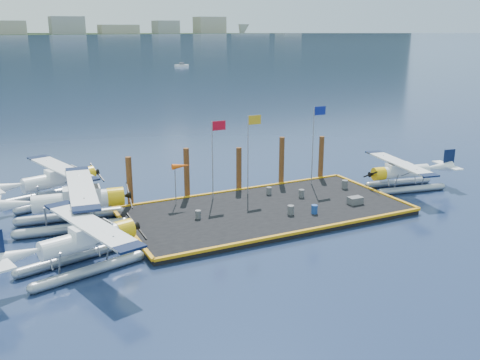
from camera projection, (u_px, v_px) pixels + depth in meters
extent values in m
plane|color=#18274A|center=(265.00, 214.00, 38.96)|extent=(4000.00, 4000.00, 0.00)
cube|color=black|center=(265.00, 211.00, 38.90)|extent=(20.00, 10.00, 0.40)
cone|color=black|center=(120.00, 31.00, 1437.25)|extent=(1100.00, 1100.00, 360.00)
cone|color=#435359|center=(170.00, 29.00, 2253.33)|extent=(1300.00, 1300.00, 560.00)
cone|color=#435359|center=(244.00, 29.00, 2294.30)|extent=(1000.00, 1000.00, 420.00)
cylinder|color=#959BA2|center=(72.00, 258.00, 30.79)|extent=(6.20, 2.17, 0.61)
cylinder|color=#959BA2|center=(89.00, 271.00, 29.18)|extent=(6.20, 2.17, 0.61)
cylinder|color=white|center=(82.00, 241.00, 29.73)|extent=(4.82, 2.26, 1.11)
cube|color=white|center=(91.00, 232.00, 30.02)|extent=(2.43, 1.64, 0.91)
cube|color=black|center=(96.00, 228.00, 30.15)|extent=(1.63, 1.38, 0.55)
cylinder|color=yellow|center=(124.00, 230.00, 31.38)|extent=(1.27, 1.39, 1.17)
cube|color=black|center=(136.00, 226.00, 31.92)|extent=(0.63, 2.19, 1.13)
cube|color=white|center=(91.00, 224.00, 29.88)|extent=(3.77, 9.17, 0.12)
cube|color=black|center=(59.00, 205.00, 33.03)|extent=(1.69, 1.26, 0.13)
cube|color=black|center=(130.00, 247.00, 26.73)|extent=(1.69, 1.26, 0.13)
cylinder|color=#959BA2|center=(70.00, 216.00, 37.44)|extent=(6.89, 1.45, 0.66)
cylinder|color=#959BA2|center=(71.00, 228.00, 35.23)|extent=(6.89, 1.45, 0.66)
cylinder|color=white|center=(72.00, 201.00, 35.99)|extent=(5.25, 1.80, 1.22)
cube|color=white|center=(82.00, 195.00, 36.10)|extent=(2.56, 1.49, 1.00)
cube|color=black|center=(87.00, 191.00, 36.14)|extent=(1.67, 1.33, 0.61)
cylinder|color=yellow|center=(115.00, 197.00, 36.92)|extent=(1.25, 1.40, 1.28)
cube|color=black|center=(129.00, 195.00, 37.22)|extent=(0.35, 2.45, 1.24)
cube|color=white|center=(81.00, 187.00, 35.94)|extent=(2.80, 10.09, 0.13)
cube|color=black|center=(77.00, 170.00, 40.25)|extent=(1.76, 1.18, 0.14)
cube|color=black|center=(86.00, 209.00, 31.64)|extent=(1.76, 1.18, 0.14)
cylinder|color=#959BA2|center=(47.00, 195.00, 42.30)|extent=(6.39, 2.32, 0.62)
cylinder|color=#959BA2|center=(60.00, 202.00, 40.65)|extent=(6.39, 2.32, 0.62)
cylinder|color=white|center=(54.00, 180.00, 41.22)|extent=(4.97, 2.39, 1.14)
cube|color=white|center=(62.00, 174.00, 41.52)|extent=(2.51, 1.71, 0.94)
cube|color=black|center=(65.00, 171.00, 41.66)|extent=(1.70, 1.44, 0.57)
cylinder|color=yellow|center=(87.00, 174.00, 42.95)|extent=(1.32, 1.44, 1.21)
cube|color=black|center=(97.00, 172.00, 43.51)|extent=(0.68, 2.25, 1.17)
cube|color=white|center=(61.00, 168.00, 41.37)|extent=(4.00, 9.44, 0.12)
cube|color=black|center=(38.00, 158.00, 44.58)|extent=(1.75, 1.32, 0.14)
cube|color=black|center=(87.00, 180.00, 38.16)|extent=(1.75, 1.32, 0.14)
cylinder|color=#959BA2|center=(412.00, 189.00, 43.86)|extent=(5.75, 1.50, 0.56)
cylinder|color=#959BA2|center=(398.00, 183.00, 45.74)|extent=(5.75, 1.50, 0.56)
cylinder|color=white|center=(404.00, 172.00, 44.40)|extent=(4.41, 1.72, 1.02)
cube|color=white|center=(399.00, 168.00, 44.16)|extent=(2.18, 1.34, 0.83)
cube|color=black|center=(396.00, 166.00, 44.03)|extent=(1.44, 1.17, 0.51)
cylinder|color=yellow|center=(379.00, 174.00, 43.74)|extent=(1.09, 1.21, 1.07)
cube|color=black|center=(370.00, 175.00, 43.53)|extent=(0.40, 2.04, 1.04)
cube|color=white|center=(399.00, 163.00, 44.03)|extent=(2.76, 8.44, 0.11)
cube|color=black|center=(429.00, 175.00, 40.37)|extent=(1.51, 1.05, 0.12)
cube|color=black|center=(374.00, 152.00, 47.69)|extent=(1.51, 1.05, 0.12)
cube|color=black|center=(449.00, 158.00, 45.34)|extent=(1.02, 0.28, 1.57)
cube|color=white|center=(447.00, 165.00, 45.48)|extent=(1.35, 3.24, 0.09)
cylinder|color=#4F4F53|center=(198.00, 214.00, 36.81)|extent=(0.41, 0.41, 0.57)
cylinder|color=navy|center=(314.00, 209.00, 37.76)|extent=(0.44, 0.44, 0.62)
cylinder|color=#4F4F53|center=(301.00, 193.00, 41.35)|extent=(0.43, 0.43, 0.61)
cylinder|color=#4F4F53|center=(291.00, 210.00, 37.56)|extent=(0.47, 0.47, 0.66)
cylinder|color=#4F4F53|center=(345.00, 184.00, 43.58)|extent=(0.49, 0.49, 0.68)
cylinder|color=#4F4F53|center=(269.00, 191.00, 42.08)|extent=(0.41, 0.41, 0.57)
cube|color=#4F4F53|center=(355.00, 200.00, 39.83)|extent=(1.06, 0.71, 0.53)
cylinder|color=#93929A|center=(212.00, 161.00, 40.23)|extent=(0.08, 0.08, 6.00)
cube|color=red|center=(219.00, 126.00, 39.73)|extent=(1.10, 0.03, 0.70)
cylinder|color=#93929A|center=(248.00, 155.00, 41.47)|extent=(0.08, 0.08, 6.20)
cube|color=gold|center=(254.00, 120.00, 40.94)|extent=(1.10, 0.03, 0.70)
cylinder|color=#93929A|center=(313.00, 146.00, 43.98)|extent=(0.08, 0.08, 6.50)
cube|color=navy|center=(320.00, 111.00, 43.40)|extent=(1.10, 0.03, 0.70)
cylinder|color=#93929A|center=(175.00, 185.00, 39.37)|extent=(0.07, 0.07, 3.00)
cone|color=#FD5A0E|center=(181.00, 166.00, 39.20)|extent=(1.40, 0.44, 0.44)
cylinder|color=#4F2C16|center=(130.00, 183.00, 39.45)|extent=(0.44, 0.44, 4.00)
cylinder|color=#4F2C16|center=(187.00, 175.00, 41.33)|extent=(0.44, 0.44, 4.20)
cylinder|color=#4F2C16|center=(239.00, 171.00, 43.30)|extent=(0.44, 0.44, 3.80)
cylinder|color=#4F2C16|center=(282.00, 162.00, 44.92)|extent=(0.44, 0.44, 4.30)
cylinder|color=#4F2C16|center=(321.00, 159.00, 46.66)|extent=(0.44, 0.44, 4.00)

